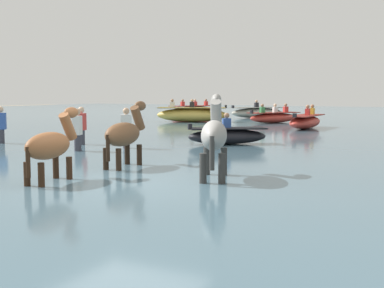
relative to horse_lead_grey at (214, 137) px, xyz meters
The scene contains 15 objects.
ground_plane 2.10m from the horse_lead_grey, 136.74° to the right, with size 120.00×120.00×0.00m, color gray.
water_surface 8.97m from the horse_lead_grey, 98.03° to the left, with size 90.00×90.00×0.42m, color #476675.
horse_lead_grey is the anchor object (origin of this frame).
horse_trailing_bay 2.46m from the horse_lead_grey, behind, with size 0.58×1.73×1.88m.
horse_flank_chestnut 3.08m from the horse_lead_grey, 143.81° to the right, with size 0.62×1.66×1.79m.
boat_near_starboard 6.68m from the horse_lead_grey, 112.38° to the left, with size 2.56×2.28×1.01m.
boat_far_offshore 19.30m from the horse_lead_grey, 119.75° to the left, with size 4.22×2.96×1.30m.
boat_mid_channel 18.86m from the horse_lead_grey, 105.99° to the left, with size 2.50×3.16×1.06m.
boat_far_inshore 27.66m from the horse_lead_grey, 119.02° to the left, with size 2.74×4.12×1.20m.
boat_mid_outer 14.67m from the horse_lead_grey, 99.33° to the left, with size 1.10×3.54×1.10m.
boat_distant_west 24.28m from the horse_lead_grey, 109.30° to the left, with size 3.26×3.76×1.18m.
person_onlooker_left 7.62m from the horse_lead_grey, 149.79° to the left, with size 0.27×0.36×1.63m.
person_wading_close 9.61m from the horse_lead_grey, 162.54° to the left, with size 0.38×0.35×1.63m.
person_wading_mid 5.96m from the horse_lead_grey, 156.69° to the left, with size 0.31×0.37×1.63m.
person_onlooker_right 5.93m from the horse_lead_grey, 142.27° to the left, with size 0.38×0.35×1.63m.
Camera 1 is at (5.58, -7.71, 2.08)m, focal length 48.14 mm.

